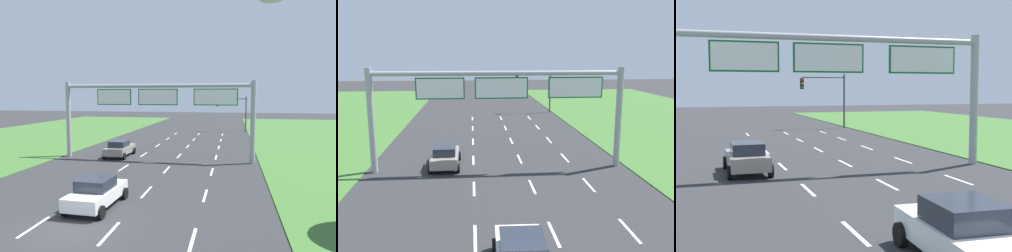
# 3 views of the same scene
# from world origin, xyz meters

# --- Properties ---
(lane_dashes_inner_left) EXTENTS (0.14, 56.40, 0.01)m
(lane_dashes_inner_left) POSITION_xyz_m (-1.75, 9.00, 0.00)
(lane_dashes_inner_left) COLOR white
(lane_dashes_inner_left) RESTS_ON ground_plane
(lane_dashes_inner_right) EXTENTS (0.14, 56.40, 0.01)m
(lane_dashes_inner_right) POSITION_xyz_m (1.75, 9.00, 0.00)
(lane_dashes_inner_right) COLOR white
(lane_dashes_inner_right) RESTS_ON ground_plane
(lane_dashes_slip) EXTENTS (0.14, 56.40, 0.01)m
(lane_dashes_slip) POSITION_xyz_m (5.25, 9.00, 0.00)
(lane_dashes_slip) COLOR white
(lane_dashes_slip) RESTS_ON ground_plane
(car_near_red) EXTENTS (2.11, 4.16, 1.52)m
(car_near_red) POSITION_xyz_m (-3.73, 16.64, 0.77)
(car_near_red) COLOR gray
(car_near_red) RESTS_ON ground_plane
(sign_gantry) EXTENTS (17.24, 0.44, 7.00)m
(sign_gantry) POSITION_xyz_m (0.23, 15.72, 4.98)
(sign_gantry) COLOR #9EA0A5
(sign_gantry) RESTS_ON ground_plane
(traffic_light_mast) EXTENTS (4.76, 0.49, 5.60)m
(traffic_light_mast) POSITION_xyz_m (6.78, 40.29, 3.87)
(traffic_light_mast) COLOR #47494F
(traffic_light_mast) RESTS_ON ground_plane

